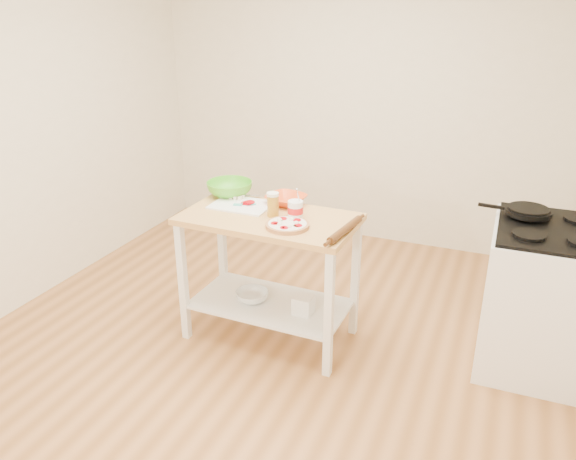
# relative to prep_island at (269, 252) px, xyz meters

# --- Properties ---
(room_shell) EXTENTS (4.04, 4.54, 2.74)m
(room_shell) POSITION_rel_prep_island_xyz_m (0.05, -0.26, 0.70)
(room_shell) COLOR #B57842
(room_shell) RESTS_ON ground
(prep_island) EXTENTS (1.15, 0.65, 0.90)m
(prep_island) POSITION_rel_prep_island_xyz_m (0.00, 0.00, 0.00)
(prep_island) COLOR tan
(prep_island) RESTS_ON ground
(gas_stove) EXTENTS (0.69, 0.80, 1.11)m
(gas_stove) POSITION_rel_prep_island_xyz_m (1.71, 0.38, -0.17)
(gas_stove) COLOR white
(gas_stove) RESTS_ON ground
(skillet) EXTENTS (0.44, 0.28, 0.03)m
(skillet) POSITION_rel_prep_island_xyz_m (1.54, 0.52, 0.33)
(skillet) COLOR black
(skillet) RESTS_ON gas_stove
(pizza) EXTENTS (0.27, 0.27, 0.04)m
(pizza) POSITION_rel_prep_island_xyz_m (0.18, -0.13, 0.27)
(pizza) COLOR tan
(pizza) RESTS_ON prep_island
(cutting_board) EXTENTS (0.40, 0.30, 0.04)m
(cutting_board) POSITION_rel_prep_island_xyz_m (-0.25, 0.11, 0.26)
(cutting_board) COLOR white
(cutting_board) RESTS_ON prep_island
(spatula) EXTENTS (0.15, 0.08, 0.01)m
(spatula) POSITION_rel_prep_island_xyz_m (-0.23, 0.10, 0.27)
(spatula) COLOR #41B2A5
(spatula) RESTS_ON cutting_board
(knife) EXTENTS (0.25, 0.13, 0.01)m
(knife) POSITION_rel_prep_island_xyz_m (-0.36, 0.24, 0.27)
(knife) COLOR silver
(knife) RESTS_ON cutting_board
(orange_bowl) EXTENTS (0.31, 0.31, 0.06)m
(orange_bowl) POSITION_rel_prep_island_xyz_m (0.01, 0.26, 0.28)
(orange_bowl) COLOR #E8511E
(orange_bowl) RESTS_ON prep_island
(green_bowl) EXTENTS (0.37, 0.37, 0.10)m
(green_bowl) POSITION_rel_prep_island_xyz_m (-0.43, 0.27, 0.30)
(green_bowl) COLOR #4EB425
(green_bowl) RESTS_ON prep_island
(beer_pint) EXTENTS (0.08, 0.08, 0.16)m
(beer_pint) POSITION_rel_prep_island_xyz_m (0.02, 0.02, 0.33)
(beer_pint) COLOR #B28121
(beer_pint) RESTS_ON prep_island
(yogurt_tub) EXTENTS (0.10, 0.10, 0.21)m
(yogurt_tub) POSITION_rel_prep_island_xyz_m (0.17, 0.03, 0.31)
(yogurt_tub) COLOR white
(yogurt_tub) RESTS_ON prep_island
(rolling_pin) EXTENTS (0.10, 0.41, 0.05)m
(rolling_pin) POSITION_rel_prep_island_xyz_m (0.54, -0.09, 0.28)
(rolling_pin) COLOR #563013
(rolling_pin) RESTS_ON prep_island
(shelf_glass_bowl) EXTENTS (0.26, 0.26, 0.07)m
(shelf_glass_bowl) POSITION_rel_prep_island_xyz_m (-0.12, -0.03, -0.35)
(shelf_glass_bowl) COLOR silver
(shelf_glass_bowl) RESTS_ON prep_island
(shelf_bin) EXTENTS (0.13, 0.13, 0.12)m
(shelf_bin) POSITION_rel_prep_island_xyz_m (0.26, -0.04, -0.33)
(shelf_bin) COLOR white
(shelf_bin) RESTS_ON prep_island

